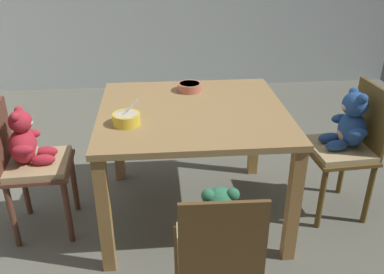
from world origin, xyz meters
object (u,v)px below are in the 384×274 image
(dining_table, at_px, (193,126))
(porridge_bowl_terracotta_far_center, at_px, (190,87))
(porridge_bowl_yellow_near_left, at_px, (126,119))
(teddy_chair_near_right, at_px, (347,136))
(teddy_chair_near_front, at_px, (218,243))
(teddy_chair_near_left, at_px, (29,154))

(dining_table, relative_size, porridge_bowl_terracotta_far_center, 6.94)
(dining_table, xyz_separation_m, porridge_bowl_yellow_near_left, (-0.38, -0.18, 0.14))
(teddy_chair_near_right, bearing_deg, teddy_chair_near_front, 39.24)
(teddy_chair_near_right, xyz_separation_m, porridge_bowl_terracotta_far_center, (-0.96, 0.36, 0.22))
(teddy_chair_near_right, height_order, porridge_bowl_yellow_near_left, porridge_bowl_yellow_near_left)
(teddy_chair_near_front, relative_size, teddy_chair_near_right, 0.96)
(dining_table, bearing_deg, teddy_chair_near_left, -175.76)
(dining_table, bearing_deg, teddy_chair_near_front, -88.60)
(teddy_chair_near_front, distance_m, porridge_bowl_yellow_near_left, 0.88)
(teddy_chair_near_left, bearing_deg, dining_table, 1.34)
(dining_table, height_order, porridge_bowl_terracotta_far_center, porridge_bowl_terracotta_far_center)
(teddy_chair_near_front, bearing_deg, teddy_chair_near_right, -45.29)
(dining_table, height_order, porridge_bowl_yellow_near_left, porridge_bowl_yellow_near_left)
(porridge_bowl_terracotta_far_center, bearing_deg, teddy_chair_near_front, -89.30)
(dining_table, distance_m, porridge_bowl_terracotta_far_center, 0.34)
(teddy_chair_near_right, distance_m, porridge_bowl_yellow_near_left, 1.37)
(teddy_chair_near_right, relative_size, porridge_bowl_yellow_near_left, 5.56)
(teddy_chair_near_front, height_order, porridge_bowl_yellow_near_left, porridge_bowl_yellow_near_left)
(dining_table, relative_size, porridge_bowl_yellow_near_left, 7.10)
(dining_table, height_order, teddy_chair_near_left, teddy_chair_near_left)
(porridge_bowl_terracotta_far_center, bearing_deg, porridge_bowl_yellow_near_left, -127.95)
(teddy_chair_near_front, bearing_deg, porridge_bowl_terracotta_far_center, 2.15)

